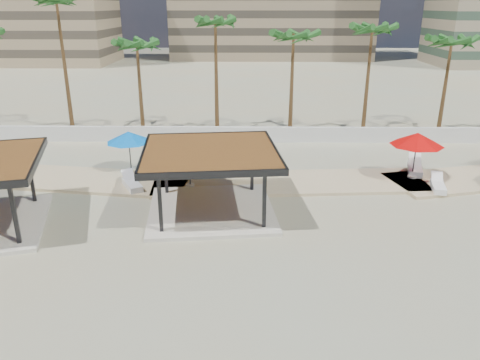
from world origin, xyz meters
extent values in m
plane|color=tan|center=(0.00, 0.00, 0.00)|extent=(200.00, 200.00, 0.00)
cube|color=#C6B284|center=(-12.00, 7.50, 0.06)|extent=(16.40, 6.19, 0.24)
cube|color=#C6B284|center=(2.00, 7.00, 0.06)|extent=(16.24, 5.11, 0.24)
cube|color=silver|center=(0.00, 16.00, 0.60)|extent=(56.00, 0.30, 1.20)
cube|color=beige|center=(-2.32, 3.00, 0.10)|extent=(6.93, 6.93, 0.19)
cube|color=black|center=(-4.42, 0.38, 1.62)|extent=(0.19, 0.19, 2.85)
cube|color=black|center=(-4.95, 5.10, 1.62)|extent=(0.19, 0.19, 2.85)
cube|color=black|center=(0.30, 0.90, 1.62)|extent=(0.19, 0.19, 2.85)
cube|color=black|center=(-0.22, 5.63, 1.62)|extent=(0.19, 0.19, 2.85)
cube|color=brown|center=(-2.32, 3.00, 3.17)|extent=(7.14, 7.14, 0.27)
cube|color=black|center=(-1.97, -0.21, 3.17)|extent=(6.53, 0.84, 0.32)
cube|color=black|center=(-2.68, 6.21, 3.17)|extent=(6.53, 0.84, 0.32)
cube|color=black|center=(-5.53, 2.65, 3.17)|extent=(0.84, 6.53, 0.32)
cube|color=black|center=(0.89, 3.36, 3.17)|extent=(0.84, 6.53, 0.32)
cube|color=black|center=(-10.46, -0.85, 1.64)|extent=(0.21, 0.21, 2.90)
cube|color=black|center=(-11.77, 3.79, 1.64)|extent=(0.21, 0.21, 2.90)
cube|color=black|center=(-10.28, 1.71, 3.23)|extent=(1.93, 6.45, 0.33)
cylinder|color=beige|center=(-3.77, 6.14, 0.24)|extent=(0.48, 0.48, 0.12)
cylinder|color=#262628|center=(-3.77, 6.14, 1.33)|extent=(0.07, 0.07, 2.31)
cone|color=orange|center=(-3.77, 6.14, 2.32)|extent=(3.17, 3.17, 0.67)
cylinder|color=beige|center=(9.47, 7.73, 0.24)|extent=(0.54, 0.54, 0.13)
cylinder|color=#262628|center=(9.47, 7.73, 1.47)|extent=(0.08, 0.08, 2.59)
cone|color=#C60605|center=(9.47, 7.73, 2.58)|extent=(3.96, 3.96, 0.75)
cylinder|color=beige|center=(-7.83, 8.90, 0.24)|extent=(0.48, 0.48, 0.12)
cylinder|color=#262628|center=(-7.83, 8.90, 1.33)|extent=(0.07, 0.07, 2.31)
cone|color=blue|center=(-7.83, 8.90, 2.32)|extent=(3.07, 3.07, 0.67)
cube|color=white|center=(-7.04, 5.80, 0.32)|extent=(1.57, 2.09, 0.28)
cube|color=white|center=(-7.04, 5.80, 0.49)|extent=(1.57, 2.09, 0.06)
cube|color=white|center=(-7.41, 6.49, 0.73)|extent=(0.91, 0.92, 0.51)
cube|color=white|center=(9.94, 8.70, 0.34)|extent=(1.36, 2.41, 0.32)
cube|color=white|center=(9.94, 8.70, 0.53)|extent=(1.36, 2.41, 0.07)
cube|color=white|center=(10.18, 9.55, 0.81)|extent=(0.93, 0.95, 0.58)
cube|color=white|center=(10.29, 5.80, 0.31)|extent=(1.06, 1.98, 0.26)
cube|color=white|center=(10.29, 5.80, 0.47)|extent=(1.06, 1.98, 0.06)
cube|color=white|center=(10.45, 6.51, 0.70)|extent=(0.75, 0.77, 0.48)
cone|color=brown|center=(-15.00, 18.70, 5.23)|extent=(0.36, 0.36, 10.45)
ellipsoid|color=#1F541D|center=(-15.00, 18.70, 10.20)|extent=(3.00, 3.00, 1.80)
cone|color=brown|center=(-9.00, 18.10, 3.63)|extent=(0.36, 0.36, 7.27)
ellipsoid|color=#1F541D|center=(-9.00, 18.10, 7.02)|extent=(3.00, 3.00, 1.80)
cone|color=brown|center=(-3.00, 18.90, 4.45)|extent=(0.36, 0.36, 8.90)
ellipsoid|color=#1F541D|center=(-3.00, 18.90, 8.65)|extent=(3.00, 3.00, 1.80)
cone|color=brown|center=(3.00, 18.40, 3.95)|extent=(0.36, 0.36, 7.90)
ellipsoid|color=#1F541D|center=(3.00, 18.40, 7.65)|extent=(3.00, 3.00, 1.80)
cone|color=brown|center=(9.00, 18.60, 4.20)|extent=(0.36, 0.36, 8.40)
ellipsoid|color=#1F541D|center=(9.00, 18.60, 8.15)|extent=(3.00, 3.00, 1.80)
cone|color=brown|center=(15.00, 18.20, 3.76)|extent=(0.36, 0.36, 7.51)
ellipsoid|color=#1F541D|center=(15.00, 18.20, 7.26)|extent=(3.00, 3.00, 1.80)
camera|label=1|loc=(-0.51, -18.90, 9.96)|focal=35.00mm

